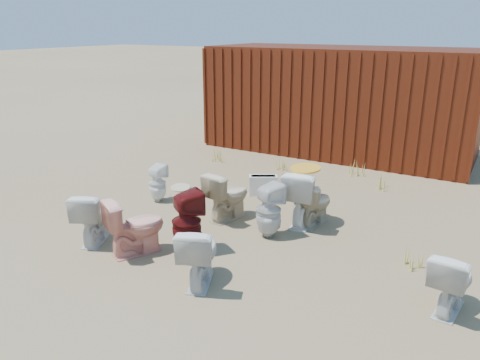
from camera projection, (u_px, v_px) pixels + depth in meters
The scene contains 22 objects.
ground at pixel (220, 225), 7.05m from camera, with size 100.00×100.00×0.00m, color brown.
shipping_container at pixel (340, 100), 10.92m from camera, with size 6.00×2.40×2.40m, color #47190B.
toilet_front_a at pixel (94, 216), 6.44m from camera, with size 0.42×0.73×0.74m, color silver.
toilet_front_pink at pixel (135, 226), 6.09m from camera, with size 0.43×0.75×0.77m, color #FAA590.
toilet_front_c at pixel (199, 254), 5.38m from camera, with size 0.41×0.72×0.74m, color silver.
toilet_front_maroon at pixel (187, 222), 6.10m from camera, with size 0.38×0.39×0.85m, color #560F0E.
toilet_front_e at pixel (451, 281), 4.86m from camera, with size 0.39×0.68×0.70m, color silver.
toilet_back_a at pixel (157, 183), 7.93m from camera, with size 0.29×0.30×0.64m, color white.
toilet_back_beige_left at pixel (228, 195), 7.19m from camera, with size 0.43×0.75×0.77m, color beige.
toilet_back_beige_right at pixel (315, 203), 7.01m from camera, with size 0.38×0.66×0.67m, color beige.
toilet_back_yellowlid at pixel (304, 196), 7.01m from camera, with size 0.48×0.84×0.86m, color white.
toilet_back_e at pixel (269, 210), 6.57m from camera, with size 0.36×0.37×0.79m, color silver.
yellow_lid at pixel (305, 168), 6.87m from camera, with size 0.44×0.54×0.03m, color gold.
loose_tank at pixel (263, 185), 8.28m from camera, with size 0.50×0.20×0.35m, color white.
loose_lid_near at pixel (280, 192), 8.42m from camera, with size 0.38×0.49×0.02m, color #C0AC8B.
loose_lid_far at pixel (180, 188), 8.66m from camera, with size 0.36×0.47×0.02m, color #B8B085.
weed_clump_a at pixel (218, 155), 10.32m from camera, with size 0.36×0.36×0.28m, color #BDB44B.
weed_clump_b at pixel (290, 179), 8.76m from camera, with size 0.32×0.32×0.27m, color #BDB44B.
weed_clump_c at pixel (385, 181), 8.55m from camera, with size 0.36×0.36×0.33m, color #BDB44B.
weed_clump_d at pixel (283, 163), 9.80m from camera, with size 0.30×0.30×0.23m, color #BDB44B.
weed_clump_e at pixel (357, 168), 9.38m from camera, with size 0.34×0.34×0.29m, color #BDB44B.
weed_clump_f at pixel (413, 260), 5.75m from camera, with size 0.28×0.28×0.25m, color #BDB44B.
Camera 1 is at (3.56, -5.42, 2.88)m, focal length 35.00 mm.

